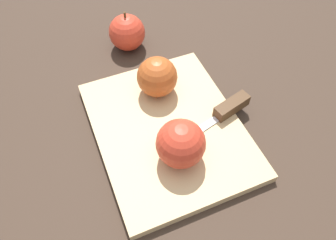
{
  "coord_description": "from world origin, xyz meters",
  "views": [
    {
      "loc": [
        0.31,
        -0.17,
        0.51
      ],
      "look_at": [
        0.0,
        0.0,
        0.04
      ],
      "focal_mm": 35.0,
      "sensor_mm": 36.0,
      "label": 1
    }
  ],
  "objects_px": {
    "apple_half_left": "(157,77)",
    "apple_half_right": "(181,143)",
    "knife": "(228,108)",
    "apple_whole": "(127,32)"
  },
  "relations": [
    {
      "from": "apple_half_left",
      "to": "apple_whole",
      "type": "xyz_separation_m",
      "value": [
        -0.17,
        0.01,
        -0.02
      ]
    },
    {
      "from": "apple_half_left",
      "to": "apple_half_right",
      "type": "xyz_separation_m",
      "value": [
        0.15,
        -0.04,
        0.0
      ]
    },
    {
      "from": "apple_half_right",
      "to": "apple_whole",
      "type": "distance_m",
      "value": 0.33
    },
    {
      "from": "apple_half_right",
      "to": "knife",
      "type": "distance_m",
      "value": 0.14
    },
    {
      "from": "knife",
      "to": "apple_half_right",
      "type": "bearing_deg",
      "value": 8.92
    },
    {
      "from": "knife",
      "to": "apple_whole",
      "type": "bearing_deg",
      "value": -83.01
    },
    {
      "from": "apple_whole",
      "to": "knife",
      "type": "bearing_deg",
      "value": 16.24
    },
    {
      "from": "apple_half_left",
      "to": "apple_half_right",
      "type": "relative_size",
      "value": 0.95
    },
    {
      "from": "apple_half_left",
      "to": "knife",
      "type": "xyz_separation_m",
      "value": [
        0.11,
        0.09,
        -0.03
      ]
    },
    {
      "from": "apple_half_right",
      "to": "knife",
      "type": "height_order",
      "value": "apple_half_right"
    }
  ]
}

